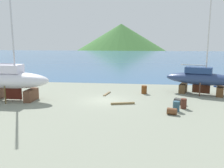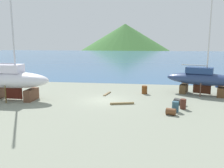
# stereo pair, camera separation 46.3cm
# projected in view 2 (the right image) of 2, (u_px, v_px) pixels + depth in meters

# --- Properties ---
(ground_plane) EXTENTS (48.27, 48.27, 0.00)m
(ground_plane) POSITION_uv_depth(u_px,v_px,m) (100.00, 106.00, 22.14)
(ground_plane) COLOR gray
(sea_water) EXTENTS (168.92, 110.98, 0.01)m
(sea_water) POSITION_uv_depth(u_px,v_px,m) (134.00, 57.00, 87.97)
(sea_water) COLOR #37618E
(sea_water) RESTS_ON ground
(headland_hill) EXTENTS (131.73, 131.73, 39.16)m
(headland_hill) POSITION_uv_depth(u_px,v_px,m) (125.00, 48.00, 196.84)
(headland_hill) COLOR #3C6F32
(headland_hill) RESTS_ON ground
(sailboat_large_starboard) EXTENTS (8.21, 4.72, 12.97)m
(sailboat_large_starboard) POSITION_uv_depth(u_px,v_px,m) (202.00, 79.00, 26.65)
(sailboat_large_starboard) COLOR brown
(sailboat_large_starboard) RESTS_ON ground
(sailboat_far_slipway) EXTENTS (7.73, 2.97, 12.53)m
(sailboat_far_slipway) POSITION_uv_depth(u_px,v_px,m) (12.00, 80.00, 24.29)
(sailboat_far_slipway) COLOR brown
(sailboat_far_slipway) RESTS_ON ground
(worker) EXTENTS (0.49, 0.36, 1.64)m
(worker) POSITION_uv_depth(u_px,v_px,m) (217.00, 81.00, 30.98)
(worker) COLOR navy
(worker) RESTS_ON ground
(barrel_ochre) EXTENTS (0.79, 0.79, 0.89)m
(barrel_ochre) POSITION_uv_depth(u_px,v_px,m) (175.00, 107.00, 20.41)
(barrel_ochre) COLOR #2E5162
(barrel_ochre) RESTS_ON ground
(barrel_tipped_center) EXTENTS (0.91, 0.77, 0.56)m
(barrel_tipped_center) POSITION_uv_depth(u_px,v_px,m) (171.00, 112.00, 19.53)
(barrel_tipped_center) COLOR brown
(barrel_tipped_center) RESTS_ON ground
(barrel_rust_near) EXTENTS (1.08, 1.09, 0.58)m
(barrel_rust_near) POSITION_uv_depth(u_px,v_px,m) (179.00, 102.00, 22.68)
(barrel_rust_near) COLOR #232524
(barrel_rust_near) RESTS_ON ground
(barrel_tipped_right) EXTENTS (0.82, 0.82, 0.93)m
(barrel_tipped_right) POSITION_uv_depth(u_px,v_px,m) (144.00, 90.00, 27.29)
(barrel_tipped_right) COLOR brown
(barrel_tipped_right) RESTS_ON ground
(barrel_rust_far) EXTENTS (0.58, 0.58, 0.91)m
(barrel_rust_far) POSITION_uv_depth(u_px,v_px,m) (183.00, 104.00, 21.23)
(barrel_rust_far) COLOR #562B1F
(barrel_rust_far) RESTS_ON ground
(timber_short_skew) EXTENTS (2.29, 0.80, 0.18)m
(timber_short_skew) POSITION_uv_depth(u_px,v_px,m) (122.00, 103.00, 22.80)
(timber_short_skew) COLOR olive
(timber_short_skew) RESTS_ON ground
(timber_short_cross) EXTENTS (0.60, 2.05, 0.11)m
(timber_short_cross) POSITION_uv_depth(u_px,v_px,m) (107.00, 94.00, 27.14)
(timber_short_cross) COLOR olive
(timber_short_cross) RESTS_ON ground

